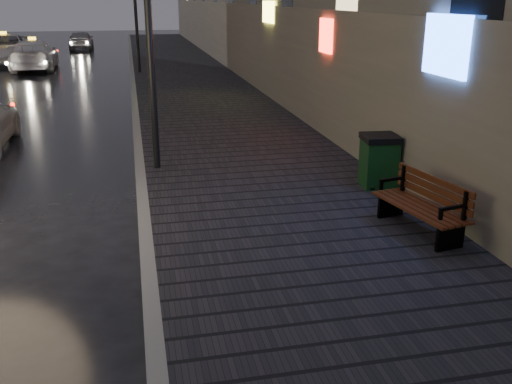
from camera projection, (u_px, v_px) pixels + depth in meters
The scene contains 8 objects.
ground at pixel (7, 353), 5.91m from camera, with size 120.00×120.00×0.00m, color black.
sidewalk at pixel (186, 75), 26.07m from camera, with size 4.60×58.00×0.15m, color black.
curb at pixel (132, 77), 25.59m from camera, with size 0.20×58.00×0.15m, color slate.
bench at pixel (423, 204), 8.45m from camera, with size 0.87×1.73×0.85m.
trash_bin at pixel (379, 160), 10.46m from camera, with size 0.70×0.70×0.97m.
taxi_mid at pixel (34, 55), 28.28m from camera, with size 2.05×5.03×1.46m, color silver.
taxi_far at pixel (5, 49), 31.03m from camera, with size 2.58×5.60×1.56m, color silver.
car_far at pixel (81, 40), 38.99m from camera, with size 1.52×3.78×1.29m, color #9C9BA2.
Camera 1 is at (1.45, -5.48, 3.50)m, focal length 40.00 mm.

